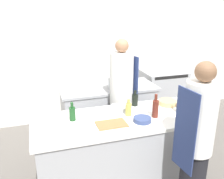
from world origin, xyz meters
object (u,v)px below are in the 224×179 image
at_px(bottle_vinegar, 155,108).
at_px(bottle_cooking_oil, 135,100).
at_px(bottle_olive_oil, 45,115).
at_px(chef_at_stove, 121,98).
at_px(stockpot, 117,84).
at_px(chef_at_prep_near, 196,144).
at_px(oven_range, 161,94).
at_px(bowl_ceramic_blue, 168,103).
at_px(bottle_wine, 179,105).
at_px(bottle_sauce, 128,109).
at_px(bowl_prep_small, 118,108).
at_px(bottle_water, 72,113).
at_px(bowl_mixing_large, 142,120).
at_px(cup, 180,105).

relative_size(bottle_vinegar, bottle_cooking_oil, 1.37).
relative_size(bottle_olive_oil, bottle_cooking_oil, 0.97).
relative_size(chef_at_stove, bottle_vinegar, 6.03).
bearing_deg(bottle_cooking_oil, stockpot, 90.66).
bearing_deg(bottle_cooking_oil, chef_at_prep_near, -76.51).
xyz_separation_m(oven_range, bowl_ceramic_blue, (-0.73, -1.51, 0.47)).
height_order(bottle_wine, bottle_cooking_oil, bottle_wine).
relative_size(chef_at_stove, bottle_sauce, 8.37).
relative_size(chef_at_stove, stockpot, 6.26).
bearing_deg(oven_range, bottle_cooking_oil, -130.00).
relative_size(chef_at_prep_near, bowl_prep_small, 8.13).
xyz_separation_m(bottle_vinegar, bottle_water, (-0.97, 0.21, -0.03)).
height_order(chef_at_stove, bowl_ceramic_blue, chef_at_stove).
distance_m(oven_range, bowl_ceramic_blue, 1.75).
bearing_deg(bottle_sauce, bottle_cooking_oil, 54.08).
xyz_separation_m(bottle_olive_oil, stockpot, (1.17, 0.89, 0.00)).
xyz_separation_m(chef_at_prep_near, bottle_water, (-1.13, 0.83, 0.13)).
distance_m(chef_at_stove, bowl_mixing_large, 0.89).
relative_size(bottle_vinegar, bowl_prep_small, 1.38).
relative_size(chef_at_prep_near, bottle_wine, 7.08).
bearing_deg(bottle_sauce, cup, -0.35).
relative_size(bowl_ceramic_blue, cup, 2.44).
bearing_deg(stockpot, bottle_cooking_oil, -89.34).
bearing_deg(bottle_cooking_oil, oven_range, 50.00).
distance_m(chef_at_stove, cup, 0.90).
xyz_separation_m(chef_at_stove, bottle_vinegar, (0.14, -0.82, 0.15)).
relative_size(bottle_water, stockpot, 0.80).
height_order(bottle_olive_oil, bowl_prep_small, bottle_olive_oil).
height_order(bottle_olive_oil, stockpot, bottle_olive_oil).
height_order(bowl_prep_small, bowl_ceramic_blue, bowl_ceramic_blue).
bearing_deg(stockpot, bottle_water, -132.59).
bearing_deg(bottle_water, bowl_ceramic_blue, 4.01).
bearing_deg(bowl_prep_small, bowl_ceramic_blue, -2.26).
xyz_separation_m(bowl_mixing_large, bowl_ceramic_blue, (0.54, 0.37, 0.01)).
height_order(bottle_vinegar, stockpot, bottle_vinegar).
xyz_separation_m(bowl_prep_small, bowl_ceramic_blue, (0.71, -0.03, 0.00)).
distance_m(bottle_vinegar, bowl_ceramic_blue, 0.47).
bearing_deg(bottle_vinegar, bottle_sauce, 154.51).
bearing_deg(bowl_ceramic_blue, bowl_mixing_large, -145.64).
bearing_deg(bottle_wine, chef_at_stove, 121.65).
bearing_deg(chef_at_prep_near, bowl_mixing_large, 26.57).
relative_size(oven_range, cup, 9.51).
xyz_separation_m(bottle_olive_oil, bowl_mixing_large, (1.08, -0.33, -0.06)).
distance_m(chef_at_stove, bottle_sauce, 0.70).
xyz_separation_m(chef_at_stove, bottle_cooking_oil, (0.05, -0.41, 0.12)).
bearing_deg(oven_range, chef_at_stove, -140.86).
distance_m(bottle_olive_oil, bottle_cooking_oil, 1.19).
height_order(bottle_cooking_oil, stockpot, bottle_cooking_oil).
bearing_deg(bottle_wine, cup, 50.93).
bearing_deg(chef_at_prep_near, bottle_olive_oil, 52.38).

